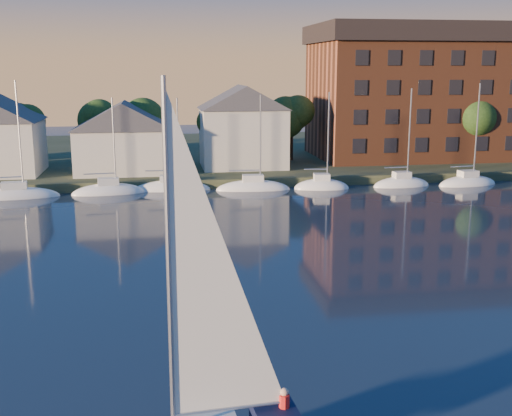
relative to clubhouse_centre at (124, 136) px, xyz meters
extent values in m
cube|color=#323B22|center=(6.00, 18.00, -5.13)|extent=(160.00, 50.00, 2.00)
cube|color=brown|center=(6.00, -5.00, -5.13)|extent=(120.00, 3.00, 1.00)
cube|color=beige|center=(0.00, 0.00, -1.63)|extent=(11.00, 8.00, 5.00)
cube|color=beige|center=(14.00, 2.00, -0.63)|extent=(10.00, 8.00, 7.00)
cube|color=brown|center=(40.00, 8.00, 3.37)|extent=(30.00, 16.00, 15.00)
cube|color=black|center=(40.00, 8.00, 12.07)|extent=(31.00, 17.00, 2.40)
cylinder|color=#342717|center=(-12.00, 6.00, -2.38)|extent=(0.50, 0.50, 3.50)
sphere|color=#1C3814|center=(-12.00, 6.00, 2.07)|extent=(5.40, 5.40, 5.40)
cylinder|color=#342717|center=(-4.00, 6.00, -2.38)|extent=(0.50, 0.50, 3.50)
sphere|color=#1C3814|center=(-4.00, 6.00, 2.07)|extent=(5.40, 5.40, 5.40)
cylinder|color=#342717|center=(4.00, 6.00, -2.38)|extent=(0.50, 0.50, 3.50)
sphere|color=#1C3814|center=(4.00, 6.00, 2.07)|extent=(5.40, 5.40, 5.40)
cylinder|color=#342717|center=(12.00, 6.00, -2.38)|extent=(0.50, 0.50, 3.50)
sphere|color=#1C3814|center=(12.00, 6.00, 2.07)|extent=(5.40, 5.40, 5.40)
cylinder|color=#342717|center=(20.00, 6.00, -2.38)|extent=(0.50, 0.50, 3.50)
sphere|color=#1C3814|center=(20.00, 6.00, 2.07)|extent=(5.40, 5.40, 5.40)
cylinder|color=#342717|center=(28.00, 6.00, -2.38)|extent=(0.50, 0.50, 3.50)
sphere|color=#1C3814|center=(28.00, 6.00, 2.07)|extent=(5.40, 5.40, 5.40)
cylinder|color=#342717|center=(36.00, 6.00, -2.38)|extent=(0.50, 0.50, 3.50)
sphere|color=#1C3814|center=(36.00, 6.00, 2.07)|extent=(5.40, 5.40, 5.40)
cylinder|color=#342717|center=(44.00, 6.00, -2.38)|extent=(0.50, 0.50, 3.50)
sphere|color=#1C3814|center=(44.00, 6.00, 2.07)|extent=(5.40, 5.40, 5.40)
ellipsoid|color=white|center=(-10.00, -8.00, -5.13)|extent=(7.50, 2.40, 2.20)
cube|color=white|center=(-10.00, -8.00, -3.83)|extent=(2.10, 1.32, 0.70)
cylinder|color=#A5A8AD|center=(-9.25, -8.00, 0.82)|extent=(0.16, 0.16, 10.00)
cylinder|color=#A5A8AD|center=(-10.82, -8.00, -2.98)|extent=(3.15, 0.12, 0.12)
ellipsoid|color=white|center=(-2.00, -8.00, -5.13)|extent=(7.50, 2.40, 2.20)
cube|color=white|center=(-2.00, -8.00, -3.83)|extent=(2.10, 1.32, 0.70)
cylinder|color=#A5A8AD|center=(-1.25, -8.00, 0.82)|extent=(0.16, 0.16, 10.00)
cylinder|color=#A5A8AD|center=(-2.82, -8.00, -2.98)|extent=(3.15, 0.12, 0.12)
ellipsoid|color=white|center=(6.00, -8.00, -5.13)|extent=(7.50, 2.40, 2.20)
cube|color=white|center=(6.00, -8.00, -3.83)|extent=(2.10, 1.32, 0.70)
cylinder|color=#A5A8AD|center=(6.75, -8.00, 0.82)|extent=(0.16, 0.16, 10.00)
cylinder|color=#A5A8AD|center=(5.18, -8.00, -2.98)|extent=(3.15, 0.12, 0.12)
ellipsoid|color=white|center=(14.00, -8.00, -5.13)|extent=(7.50, 2.40, 2.20)
cube|color=white|center=(14.00, -8.00, -3.83)|extent=(2.10, 1.32, 0.70)
cylinder|color=#A5A8AD|center=(14.75, -8.00, 0.82)|extent=(0.16, 0.16, 10.00)
cylinder|color=#A5A8AD|center=(13.18, -8.00, -2.98)|extent=(3.15, 0.12, 0.12)
ellipsoid|color=white|center=(22.00, -8.00, -5.13)|extent=(7.50, 2.40, 2.20)
cube|color=white|center=(22.00, -8.00, -3.83)|extent=(2.10, 1.32, 0.70)
cylinder|color=#A5A8AD|center=(22.75, -8.00, 0.82)|extent=(0.16, 0.16, 10.00)
cylinder|color=#A5A8AD|center=(21.18, -8.00, -2.98)|extent=(3.15, 0.12, 0.12)
ellipsoid|color=white|center=(30.00, -8.00, -5.13)|extent=(7.50, 2.40, 2.20)
cube|color=white|center=(30.00, -8.00, -3.83)|extent=(2.10, 1.32, 0.70)
cylinder|color=#A5A8AD|center=(30.75, -8.00, 0.82)|extent=(0.16, 0.16, 10.00)
cylinder|color=#A5A8AD|center=(29.18, -8.00, -2.98)|extent=(3.15, 0.12, 0.12)
ellipsoid|color=white|center=(38.00, -8.00, -5.13)|extent=(7.50, 2.40, 2.20)
cube|color=white|center=(38.00, -8.00, -3.83)|extent=(2.10, 1.32, 0.70)
cylinder|color=#A5A8AD|center=(38.75, -8.00, 0.82)|extent=(0.16, 0.16, 10.00)
cylinder|color=#A5A8AD|center=(37.18, -8.00, -2.98)|extent=(3.15, 0.12, 0.12)
cylinder|color=#A5A8AD|center=(3.84, -56.52, 1.68)|extent=(0.16, 0.16, 11.72)
cylinder|color=#A5A8AD|center=(5.68, -56.37, -2.98)|extent=(3.69, 0.42, 0.12)
camera|label=1|loc=(3.59, -75.03, 7.76)|focal=45.00mm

